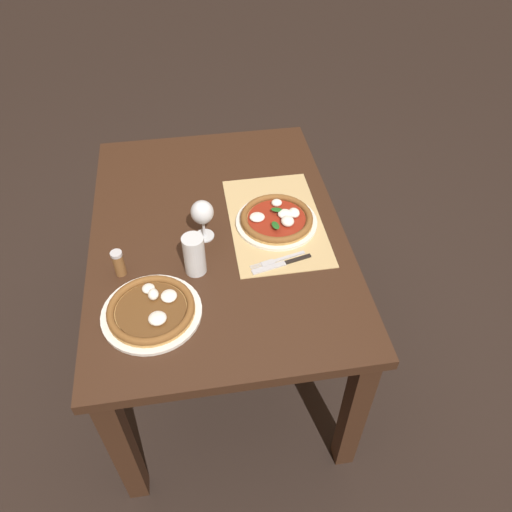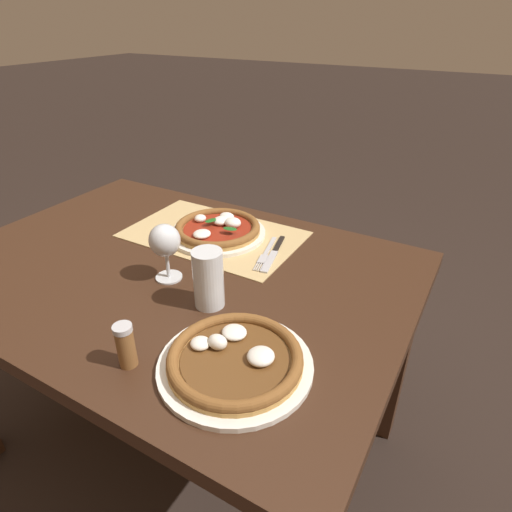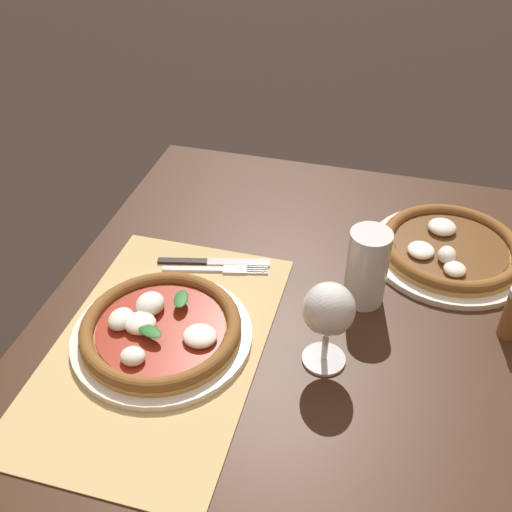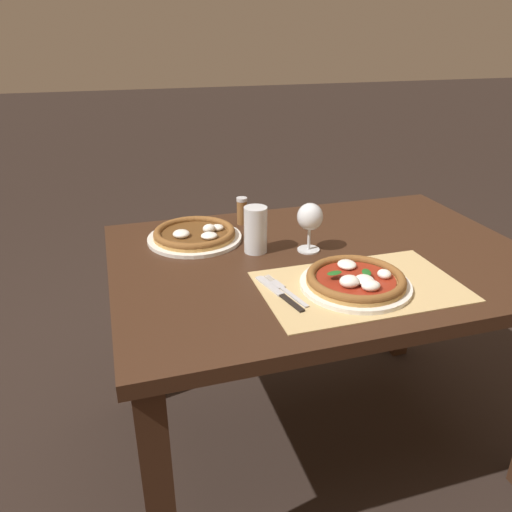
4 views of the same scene
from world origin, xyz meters
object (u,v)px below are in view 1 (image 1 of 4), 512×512
at_px(pizza_near, 277,219).
at_px(pizza_far, 152,310).
at_px(pepper_shaker, 119,263).
at_px(fork, 278,260).
at_px(pint_glass, 194,255).
at_px(knife, 282,264).
at_px(wine_glass, 202,214).

bearing_deg(pizza_near, pizza_far, 127.62).
height_order(pizza_far, pepper_shaker, pepper_shaker).
bearing_deg(pizza_far, fork, -69.06).
relative_size(fork, pepper_shaker, 2.04).
bearing_deg(pint_glass, pepper_shaker, 84.45).
xyz_separation_m(pizza_near, knife, (-0.21, 0.02, -0.02)).
height_order(wine_glass, pint_glass, wine_glass).
height_order(pizza_far, pint_glass, pint_glass).
distance_m(pizza_far, wine_glass, 0.39).
bearing_deg(fork, pepper_shaker, 87.10).
xyz_separation_m(pizza_near, wine_glass, (-0.03, 0.27, 0.08)).
relative_size(pizza_near, fork, 1.50).
bearing_deg(pint_glass, pizza_far, 138.26).
xyz_separation_m(wine_glass, knife, (-0.18, -0.25, -0.10)).
bearing_deg(pizza_far, wine_glass, -30.03).
xyz_separation_m(pizza_far, wine_glass, (0.33, -0.19, 0.09)).
bearing_deg(wine_glass, pizza_near, -84.50).
height_order(wine_glass, knife, wine_glass).
distance_m(wine_glass, knife, 0.32).
distance_m(pizza_near, pint_glass, 0.36).
height_order(pizza_near, pizza_far, pizza_near).
xyz_separation_m(wine_glass, pepper_shaker, (-0.14, 0.29, -0.06)).
relative_size(pint_glass, knife, 0.68).
height_order(pizza_near, pepper_shaker, pepper_shaker).
bearing_deg(fork, pizza_far, 110.94).
xyz_separation_m(fork, pepper_shaker, (0.03, 0.52, 0.04)).
bearing_deg(pizza_near, pepper_shaker, 106.37).
xyz_separation_m(pizza_far, pepper_shaker, (0.19, 0.10, 0.03)).
bearing_deg(knife, pizza_far, 108.11).
xyz_separation_m(pizza_near, fork, (-0.19, 0.03, -0.02)).
bearing_deg(knife, pint_glass, 85.50).
bearing_deg(pizza_far, knife, -71.89).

